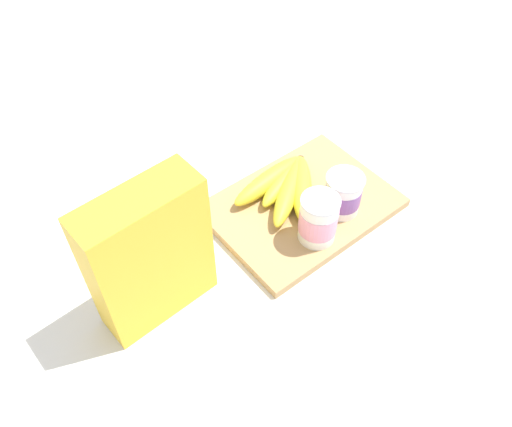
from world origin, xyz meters
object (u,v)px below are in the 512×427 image
cereal_box (150,256)px  cutting_board (302,206)px  banana_bunch (286,185)px  yogurt_cup_front (343,194)px  yogurt_cup_back (318,219)px

cereal_box → cutting_board: bearing=178.7°
cutting_board → banana_bunch: banana_bunch is taller
cutting_board → yogurt_cup_front: (-0.05, 0.06, 0.05)m
cutting_board → yogurt_cup_front: 0.09m
cereal_box → yogurt_cup_front: 0.37m
cutting_board → yogurt_cup_back: (0.03, 0.08, 0.06)m
yogurt_cup_front → yogurt_cup_back: (0.08, 0.02, 0.01)m
cereal_box → yogurt_cup_back: cereal_box is taller
yogurt_cup_back → cutting_board: bearing=-114.4°
cereal_box → banana_bunch: bearing=-173.6°
cereal_box → banana_bunch: cereal_box is taller
cereal_box → banana_bunch: size_ratio=1.29×
cutting_board → yogurt_cup_back: yogurt_cup_back is taller
cereal_box → yogurt_cup_front: bearing=169.8°
cutting_board → cereal_box: 0.34m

